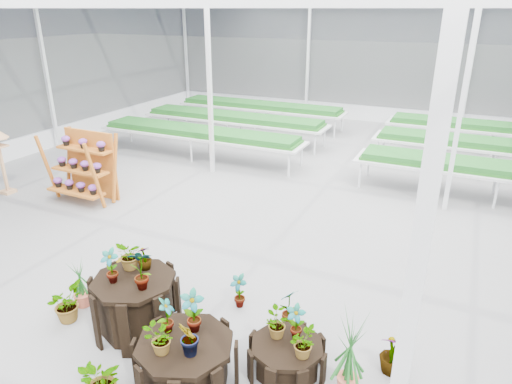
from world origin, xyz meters
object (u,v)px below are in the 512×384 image
at_px(plinth_mid, 186,364).
at_px(shelf_rack, 81,168).
at_px(plinth_tall, 136,304).
at_px(bird_table, 2,161).
at_px(plinth_low, 287,358).

distance_m(plinth_mid, shelf_rack, 6.52).
relative_size(plinth_mid, shelf_rack, 0.74).
height_order(plinth_tall, bird_table, bird_table).
relative_size(plinth_mid, bird_table, 0.73).
bearing_deg(plinth_mid, bird_table, 155.52).
bearing_deg(plinth_low, bird_table, 162.42).
xyz_separation_m(plinth_low, bird_table, (-8.34, 2.64, 0.60)).
relative_size(plinth_mid, plinth_low, 1.27).
xyz_separation_m(shelf_rack, bird_table, (-2.06, -0.45, 0.01)).
xyz_separation_m(plinth_tall, plinth_mid, (1.20, -0.60, -0.09)).
height_order(plinth_tall, plinth_mid, plinth_tall).
distance_m(plinth_low, bird_table, 8.77).
bearing_deg(plinth_low, shelf_rack, 153.74).
relative_size(plinth_tall, shelf_rack, 0.74).
height_order(plinth_tall, shelf_rack, shelf_rack).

